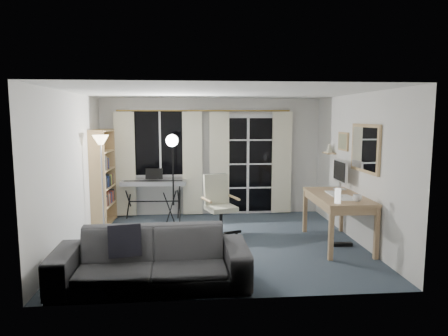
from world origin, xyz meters
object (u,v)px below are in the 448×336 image
Objects in this scene: keyboard_piano at (154,184)px; desk at (338,201)px; bookshelf at (101,180)px; office_chair at (218,200)px; monitor at (340,172)px; mug at (357,197)px; torchiere_lamp at (101,155)px; studio_light at (172,151)px; sofa at (152,249)px.

keyboard_piano is 3.60m from desk.
bookshelf reaches higher than desk.
office_chair is at bearing 161.37° from desk.
monitor reaches higher than mug.
monitor is (0.20, 0.45, 0.40)m from desk.
torchiere_lamp reaches higher than office_chair.
monitor is at bearing -21.77° from keyboard_piano.
mug is at bearing -30.33° from studio_light.
sofa is (-2.90, -0.85, -0.41)m from mug.
keyboard_piano is at bearing 157.44° from monitor.
monitor is 0.25× the size of sofa.
mug is at bearing -77.23° from desk.
studio_light is (1.36, -0.33, 0.56)m from bookshelf.
studio_light is 3.01m from desk.
torchiere_lamp is at bearing 160.64° from mug.
keyboard_piano is 0.86× the size of desk.
bookshelf is 1.02× the size of studio_light.
torchiere_lamp is 2.13m from office_chair.
keyboard_piano is at bearing 93.10° from sofa.
torchiere_lamp is 4.20m from mug.
monitor reaches higher than sofa.
monitor is (2.05, -0.23, 0.49)m from office_chair.
mug reaches higher than sofa.
monitor reaches higher than keyboard_piano.
bookshelf is 0.77× the size of sofa.
sofa is (-0.94, -2.02, -0.16)m from office_chair.
desk is 0.65× the size of sofa.
desk is at bearing 101.31° from mug.
studio_light is 3.30m from mug.
studio_light is at bearing 147.57° from mug.
studio_light is 1.25m from office_chair.
mug is (3.93, -1.38, -0.52)m from torchiere_lamp.
studio_light reaches higher than office_chair.
monitor is (2.84, -0.79, -0.31)m from studio_light.
torchiere_lamp is 4.06m from monitor.
office_chair is 0.69× the size of desk.
monitor is (3.25, -1.45, 0.40)m from keyboard_piano.
studio_light is at bearing 85.16° from sofa.
monitor is at bearing 29.53° from sofa.
mug is at bearing 14.85° from sofa.
keyboard_piano is 0.56× the size of sofa.
bookshelf is 1.38× the size of keyboard_piano.
torchiere_lamp is at bearing 113.49° from sofa.
bookshelf reaches higher than office_chair.
office_chair is 2.24m from sofa.
monitor is (4.20, -1.13, 0.25)m from bookshelf.
bookshelf is 1.04× the size of torchiere_lamp.
studio_light is at bearing -11.26° from bookshelf.
sofa is (1.20, -2.92, -0.40)m from bookshelf.
keyboard_piano reaches higher than sofa.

